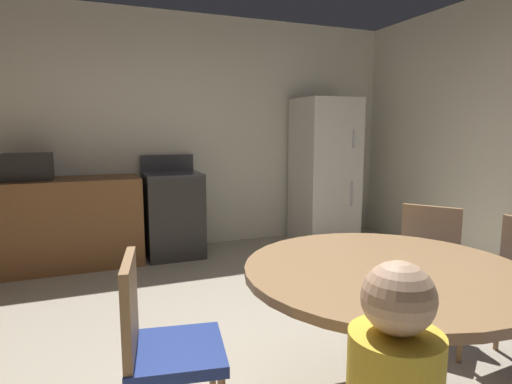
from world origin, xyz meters
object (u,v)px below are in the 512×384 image
at_px(refrigerator, 324,171).
at_px(dining_table, 384,298).
at_px(chair_west, 160,343).
at_px(microwave, 27,167).
at_px(chair_northeast, 426,263).
at_px(oven_range, 173,214).

xyz_separation_m(refrigerator, dining_table, (-1.48, -3.03, -0.27)).
bearing_deg(refrigerator, chair_west, -131.05).
bearing_deg(microwave, refrigerator, -0.88).
relative_size(microwave, chair_northeast, 0.51).
height_order(oven_range, dining_table, oven_range).
distance_m(oven_range, dining_table, 3.11).
xyz_separation_m(oven_range, dining_table, (0.39, -3.08, 0.14)).
bearing_deg(refrigerator, chair_northeast, -105.18).
distance_m(refrigerator, dining_table, 3.38).
bearing_deg(dining_table, chair_northeast, 36.01).
bearing_deg(oven_range, dining_table, -82.71).
height_order(oven_range, microwave, microwave).
bearing_deg(oven_range, chair_west, -101.84).
xyz_separation_m(oven_range, chair_west, (-0.61, -2.91, 0.03)).
height_order(chair_northeast, chair_west, same).
relative_size(oven_range, microwave, 2.50).
height_order(oven_range, chair_northeast, oven_range).
relative_size(dining_table, chair_west, 1.49).
height_order(refrigerator, chair_west, refrigerator).
height_order(refrigerator, chair_northeast, refrigerator).
distance_m(refrigerator, microwave, 3.27).
relative_size(refrigerator, chair_northeast, 2.02).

